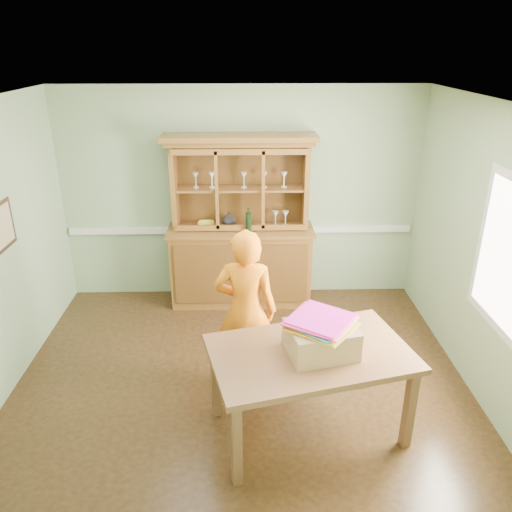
{
  "coord_description": "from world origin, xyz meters",
  "views": [
    {
      "loc": [
        0.04,
        -4.11,
        3.15
      ],
      "look_at": [
        0.16,
        0.4,
        1.21
      ],
      "focal_mm": 35.0,
      "sensor_mm": 36.0,
      "label": 1
    }
  ],
  "objects_px": {
    "dining_table": "(310,361)",
    "cardboard_box": "(321,340)",
    "person": "(246,311)",
    "china_hutch": "(241,246)"
  },
  "relations": [
    {
      "from": "dining_table",
      "to": "cardboard_box",
      "type": "height_order",
      "value": "cardboard_box"
    },
    {
      "from": "dining_table",
      "to": "cardboard_box",
      "type": "xyz_separation_m",
      "value": [
        0.07,
        -0.02,
        0.22
      ]
    },
    {
      "from": "dining_table",
      "to": "person",
      "type": "xyz_separation_m",
      "value": [
        -0.53,
        0.68,
        0.1
      ]
    },
    {
      "from": "china_hutch",
      "to": "person",
      "type": "height_order",
      "value": "china_hutch"
    },
    {
      "from": "china_hutch",
      "to": "dining_table",
      "type": "relative_size",
      "value": 1.18
    },
    {
      "from": "person",
      "to": "dining_table",
      "type": "bearing_deg",
      "value": 135.15
    },
    {
      "from": "person",
      "to": "cardboard_box",
      "type": "bearing_deg",
      "value": 137.89
    },
    {
      "from": "china_hutch",
      "to": "cardboard_box",
      "type": "relative_size",
      "value": 4.06
    },
    {
      "from": "cardboard_box",
      "to": "china_hutch",
      "type": "bearing_deg",
      "value": 104.99
    },
    {
      "from": "dining_table",
      "to": "person",
      "type": "bearing_deg",
      "value": 113.94
    }
  ]
}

